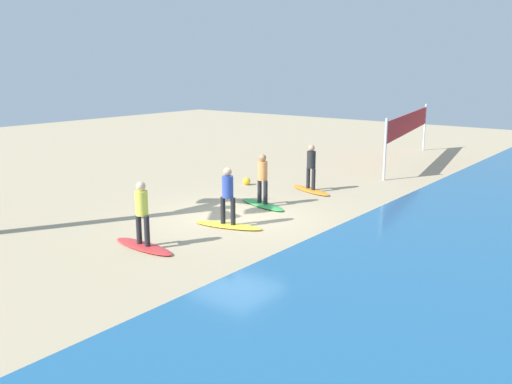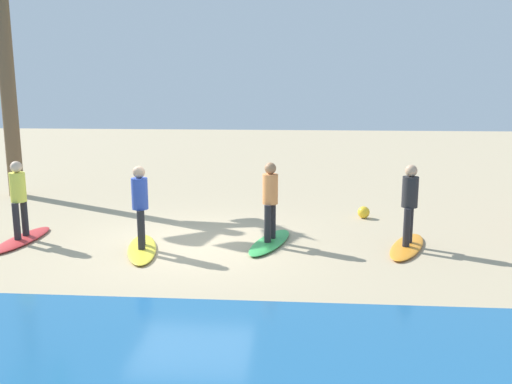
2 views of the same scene
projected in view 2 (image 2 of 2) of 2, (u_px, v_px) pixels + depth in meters
ground_plane at (191, 245)px, 11.30m from camera, size 60.00×60.00×0.00m
surfboard_orange at (407, 246)px, 11.06m from camera, size 1.27×2.16×0.09m
surfer_orange at (410, 199)px, 10.87m from camera, size 0.32×0.44×1.64m
surfboard_green at (270, 242)px, 11.37m from camera, size 1.10×2.17×0.09m
surfer_green at (270, 196)px, 11.18m from camera, size 0.32×0.45×1.64m
surfboard_yellow at (142, 249)px, 10.90m from camera, size 1.08×2.17×0.09m
surfer_yellow at (140, 201)px, 10.70m from camera, size 0.32×0.45×1.64m
surfboard_red at (22, 239)px, 11.57m from camera, size 0.65×2.12×0.09m
surfer_red at (18, 194)px, 11.38m from camera, size 0.32×0.46×1.64m
beach_ball at (364, 212)px, 13.58m from camera, size 0.30×0.30×0.30m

